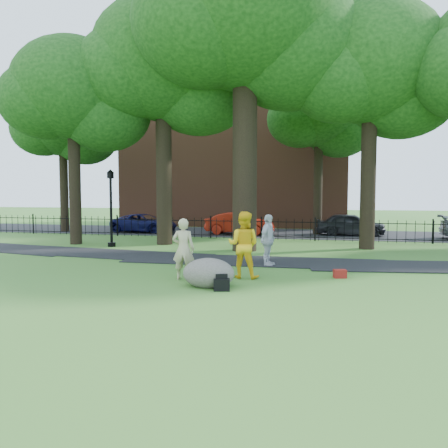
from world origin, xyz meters
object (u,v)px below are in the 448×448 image
(boulder, at_px, (209,271))
(woman, at_px, (183,249))
(red_sedan, at_px, (239,223))
(man, at_px, (243,245))
(lamppost, at_px, (111,209))
(big_tree, at_px, (249,24))

(boulder, bearing_deg, woman, 142.87)
(woman, xyz_separation_m, red_sedan, (-1.33, 14.74, -0.23))
(man, bearing_deg, lamppost, -34.75)
(big_tree, relative_size, woman, 7.69)
(man, height_order, lamppost, lamppost)
(man, xyz_separation_m, boulder, (-0.71, -1.46, -0.60))
(woman, relative_size, red_sedan, 0.44)
(red_sedan, bearing_deg, big_tree, -162.05)
(boulder, bearing_deg, red_sedan, 98.60)
(lamppost, bearing_deg, woman, -33.56)
(man, distance_m, lamppost, 10.13)
(lamppost, relative_size, red_sedan, 0.89)
(man, relative_size, lamppost, 0.54)
(man, bearing_deg, big_tree, -76.57)
(woman, bearing_deg, big_tree, -101.71)
(boulder, bearing_deg, lamppost, 132.74)
(red_sedan, bearing_deg, lamppost, 151.44)
(lamppost, bearing_deg, man, -23.59)
(woman, height_order, man, man)
(woman, bearing_deg, lamppost, -55.30)
(big_tree, height_order, woman, big_tree)
(boulder, distance_m, red_sedan, 15.68)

